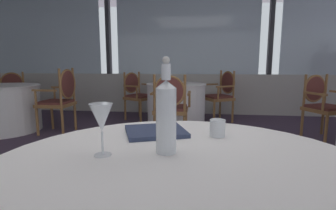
# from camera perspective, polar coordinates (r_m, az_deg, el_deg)

# --- Properties ---
(ground_plane) EXTENTS (14.10, 14.10, 0.00)m
(ground_plane) POSITION_cam_1_polar(r_m,az_deg,el_deg) (2.07, -2.92, -22.14)
(ground_plane) COLOR #47384C
(window_wall_far) EXTENTS (10.85, 0.14, 2.76)m
(window_wall_far) POSITION_cam_1_polar(r_m,az_deg,el_deg) (5.60, 4.04, 9.44)
(window_wall_far) COLOR beige
(window_wall_far) RESTS_ON ground_plane
(water_bottle) EXTENTS (0.08, 0.08, 0.37)m
(water_bottle) POSITION_cam_1_polar(r_m,az_deg,el_deg) (0.97, -0.42, -2.12)
(water_bottle) COLOR white
(water_bottle) RESTS_ON foreground_table
(wine_glass) EXTENTS (0.09, 0.09, 0.20)m
(wine_glass) POSITION_cam_1_polar(r_m,az_deg,el_deg) (0.97, -14.52, -2.94)
(wine_glass) COLOR white
(wine_glass) RESTS_ON foreground_table
(water_tumbler) EXTENTS (0.07, 0.07, 0.08)m
(water_tumbler) POSITION_cam_1_polar(r_m,az_deg,el_deg) (1.24, 10.89, -5.01)
(water_tumbler) COLOR white
(water_tumbler) RESTS_ON foreground_table
(menu_book) EXTENTS (0.35, 0.33, 0.02)m
(menu_book) POSITION_cam_1_polar(r_m,az_deg,el_deg) (1.27, -2.77, -5.81)
(menu_book) COLOR #2D3856
(menu_book) RESTS_ON foreground_table
(background_table_0) EXTENTS (1.02, 1.02, 0.74)m
(background_table_0) POSITION_cam_1_polar(r_m,az_deg,el_deg) (4.45, 1.81, 0.05)
(background_table_0) COLOR white
(background_table_0) RESTS_ON ground_plane
(dining_chair_0_0) EXTENTS (0.63, 0.65, 0.91)m
(dining_chair_0_0) POSITION_cam_1_polar(r_m,az_deg,el_deg) (5.02, -6.97, 2.90)
(dining_chair_0_0) COLOR olive
(dining_chair_0_0) RESTS_ON ground_plane
(dining_chair_0_1) EXTENTS (0.54, 0.47, 0.93)m
(dining_chair_0_1) POSITION_cam_1_polar(r_m,az_deg,el_deg) (3.51, 0.54, 0.44)
(dining_chair_0_1) COLOR olive
(dining_chair_0_1) RESTS_ON ground_plane
(dining_chair_0_2) EXTENTS (0.63, 0.65, 0.94)m
(dining_chair_0_2) POSITION_cam_1_polar(r_m,az_deg,el_deg) (4.90, 11.78, 2.84)
(dining_chair_0_2) COLOR olive
(dining_chair_0_2) RESTS_ON ground_plane
(background_table_1) EXTENTS (1.12, 1.12, 0.74)m
(background_table_1) POSITION_cam_1_polar(r_m,az_deg,el_deg) (4.88, -32.65, -0.61)
(background_table_1) COLOR white
(background_table_1) RESTS_ON ground_plane
(dining_chair_1_1) EXTENTS (0.47, 0.54, 1.01)m
(dining_chair_1_1) POSITION_cam_1_polar(r_m,az_deg,el_deg) (4.29, -22.57, 1.90)
(dining_chair_1_1) COLOR olive
(dining_chair_1_1) RESTS_ON ground_plane
(dining_chair_1_2) EXTENTS (0.65, 0.63, 0.91)m
(dining_chair_1_2) POSITION_cam_1_polar(r_m,az_deg,el_deg) (5.82, -31.28, 2.51)
(dining_chair_1_2) COLOR olive
(dining_chair_1_2) RESTS_ON ground_plane
(dining_chair_2_1) EXTENTS (0.64, 0.61, 0.92)m
(dining_chair_2_1) POSITION_cam_1_polar(r_m,az_deg,el_deg) (4.33, 30.78, 0.73)
(dining_chair_2_1) COLOR olive
(dining_chair_2_1) RESTS_ON ground_plane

